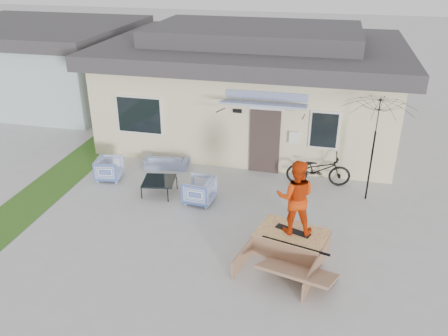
% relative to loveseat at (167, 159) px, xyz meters
% --- Properties ---
extents(ground, '(90.00, 90.00, 0.00)m').
position_rel_loveseat_xyz_m(ground, '(2.19, -4.08, -0.29)').
color(ground, '#ACACAC').
rests_on(ground, ground).
extents(grass_strip, '(1.40, 8.00, 0.01)m').
position_rel_loveseat_xyz_m(grass_strip, '(-3.01, -2.08, -0.28)').
color(grass_strip, '#2C571B').
rests_on(grass_strip, ground).
extents(house, '(10.80, 8.49, 4.10)m').
position_rel_loveseat_xyz_m(house, '(2.19, 3.92, 1.66)').
color(house, beige).
rests_on(house, ground).
extents(neighbor_house, '(8.60, 7.60, 3.50)m').
position_rel_loveseat_xyz_m(neighbor_house, '(-8.31, 5.92, 1.50)').
color(neighbor_house, '#A5BCC3').
rests_on(neighbor_house, ground).
extents(loveseat, '(1.50, 0.58, 0.57)m').
position_rel_loveseat_xyz_m(loveseat, '(0.00, 0.00, 0.00)').
color(loveseat, '#324EA2').
rests_on(loveseat, ground).
extents(armchair_left, '(0.81, 0.85, 0.77)m').
position_rel_loveseat_xyz_m(armchair_left, '(-1.45, -1.24, 0.10)').
color(armchair_left, '#324EA2').
rests_on(armchair_left, ground).
extents(armchair_right, '(0.82, 0.86, 0.82)m').
position_rel_loveseat_xyz_m(armchair_right, '(1.69, -1.99, 0.13)').
color(armchair_right, '#324EA2').
rests_on(armchair_right, ground).
extents(coffee_table, '(1.05, 1.05, 0.45)m').
position_rel_loveseat_xyz_m(coffee_table, '(0.42, -1.80, -0.06)').
color(coffee_table, black).
rests_on(coffee_table, ground).
extents(bicycle, '(2.00, 0.88, 1.24)m').
position_rel_loveseat_xyz_m(bicycle, '(4.94, -0.12, 0.33)').
color(bicycle, black).
rests_on(bicycle, ground).
extents(patio_umbrella, '(2.22, 2.09, 2.20)m').
position_rel_loveseat_xyz_m(patio_umbrella, '(6.36, -0.71, 1.46)').
color(patio_umbrella, black).
rests_on(patio_umbrella, ground).
extents(skate_ramp, '(2.06, 2.45, 0.53)m').
position_rel_loveseat_xyz_m(skate_ramp, '(4.49, -3.77, -0.02)').
color(skate_ramp, '#8B6147').
rests_on(skate_ramp, ground).
extents(skateboard, '(0.88, 0.51, 0.05)m').
position_rel_loveseat_xyz_m(skateboard, '(4.51, -3.72, 0.27)').
color(skateboard, black).
rests_on(skateboard, skate_ramp).
extents(skater, '(0.95, 0.77, 1.82)m').
position_rel_loveseat_xyz_m(skater, '(4.51, -3.72, 1.21)').
color(skater, red).
rests_on(skater, skateboard).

